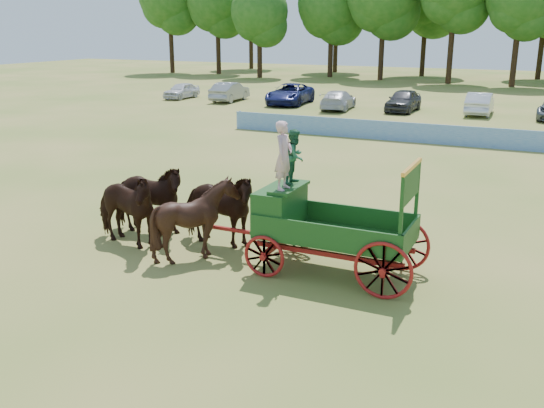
# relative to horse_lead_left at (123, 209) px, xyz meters

# --- Properties ---
(ground) EXTENTS (160.00, 160.00, 0.00)m
(ground) POSITION_rel_horse_lead_left_xyz_m (7.12, 1.55, -1.09)
(ground) COLOR #A38749
(ground) RESTS_ON ground
(horse_lead_left) EXTENTS (2.75, 1.60, 2.19)m
(horse_lead_left) POSITION_rel_horse_lead_left_xyz_m (0.00, 0.00, 0.00)
(horse_lead_left) COLOR black
(horse_lead_left) RESTS_ON ground
(horse_lead_right) EXTENTS (2.70, 1.45, 2.19)m
(horse_lead_right) POSITION_rel_horse_lead_left_xyz_m (0.00, 1.10, 0.00)
(horse_lead_right) COLOR black
(horse_lead_right) RESTS_ON ground
(horse_wheel_left) EXTENTS (2.23, 2.04, 2.19)m
(horse_wheel_left) POSITION_rel_horse_lead_left_xyz_m (2.40, 0.00, 0.00)
(horse_wheel_left) COLOR black
(horse_wheel_left) RESTS_ON ground
(horse_wheel_right) EXTENTS (2.64, 1.30, 2.19)m
(horse_wheel_right) POSITION_rel_horse_lead_left_xyz_m (2.40, 1.10, 0.00)
(horse_wheel_right) COLOR black
(horse_wheel_right) RESTS_ON ground
(farm_dray) EXTENTS (6.00, 2.00, 3.85)m
(farm_dray) POSITION_rel_horse_lead_left_xyz_m (5.37, 0.56, 0.52)
(farm_dray) COLOR maroon
(farm_dray) RESTS_ON ground
(sponsor_banner) EXTENTS (26.00, 0.08, 1.05)m
(sponsor_banner) POSITION_rel_horse_lead_left_xyz_m (6.12, 19.55, -0.57)
(sponsor_banner) COLOR #2064B1
(sponsor_banner) RESTS_ON ground
(parked_cars) EXTENTS (52.15, 7.33, 1.63)m
(parked_cars) POSITION_rel_horse_lead_left_xyz_m (6.28, 31.58, -0.33)
(parked_cars) COLOR silver
(parked_cars) RESTS_ON ground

